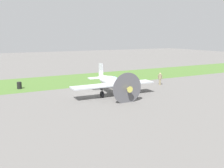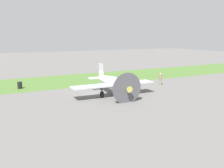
% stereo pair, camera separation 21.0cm
% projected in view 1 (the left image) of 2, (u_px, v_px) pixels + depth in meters
% --- Properties ---
extents(ground_plane, '(160.00, 160.00, 0.00)m').
position_uv_depth(ground_plane, '(100.00, 92.00, 30.64)').
color(ground_plane, '#605E5B').
extents(grass_verge, '(120.00, 11.00, 0.01)m').
position_uv_depth(grass_verge, '(75.00, 80.00, 38.88)').
color(grass_verge, '#476B2D').
rests_on(grass_verge, ground).
extents(airplane_lead, '(10.01, 7.95, 3.58)m').
position_uv_depth(airplane_lead, '(113.00, 83.00, 28.57)').
color(airplane_lead, '#B2B7BC').
rests_on(airplane_lead, ground).
extents(ground_crew_chief, '(0.42, 0.52, 1.73)m').
position_uv_depth(ground_crew_chief, '(160.00, 79.00, 34.83)').
color(ground_crew_chief, '#847A5B').
rests_on(ground_crew_chief, ground).
extents(fuel_drum, '(0.60, 0.60, 0.90)m').
position_uv_depth(fuel_drum, '(19.00, 85.00, 32.40)').
color(fuel_drum, black).
rests_on(fuel_drum, ground).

